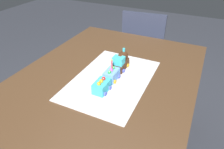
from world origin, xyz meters
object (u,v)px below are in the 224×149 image
(chair, at_px, (144,47))
(cake_locomotive, at_px, (121,62))
(cake_car_tanker_turquoise, at_px, (101,86))
(birthday_candle, at_px, (112,63))
(dining_table, at_px, (104,94))
(cake_car_caboose_sky_blue, at_px, (111,75))

(chair, relative_size, cake_locomotive, 6.14)
(chair, height_order, cake_car_tanker_turquoise, chair)
(birthday_candle, bearing_deg, chair, -173.43)
(cake_locomotive, height_order, cake_car_tanker_turquoise, cake_locomotive)
(chair, bearing_deg, cake_locomotive, 92.21)
(dining_table, distance_m, birthday_candle, 0.22)
(chair, height_order, cake_car_caboose_sky_blue, chair)
(cake_car_tanker_turquoise, bearing_deg, dining_table, -157.01)
(dining_table, height_order, cake_car_tanker_turquoise, cake_car_tanker_turquoise)
(cake_locomotive, xyz_separation_m, birthday_candle, (0.12, 0.00, 0.05))
(cake_car_caboose_sky_blue, bearing_deg, cake_car_tanker_turquoise, 0.00)
(chair, xyz_separation_m, cake_locomotive, (0.89, 0.12, 0.32))
(dining_table, height_order, cake_car_caboose_sky_blue, cake_car_caboose_sky_blue)
(dining_table, relative_size, cake_car_tanker_turquoise, 14.00)
(cake_car_caboose_sky_blue, distance_m, cake_car_tanker_turquoise, 0.12)
(chair, xyz_separation_m, birthday_candle, (1.01, 0.12, 0.37))
(cake_car_tanker_turquoise, bearing_deg, chair, -174.14)
(chair, distance_m, cake_car_tanker_turquoise, 1.18)
(cake_locomotive, bearing_deg, birthday_candle, 0.00)
(dining_table, bearing_deg, cake_locomotive, 162.87)
(cake_locomotive, bearing_deg, cake_car_tanker_turquoise, 0.00)
(cake_locomotive, bearing_deg, cake_car_caboose_sky_blue, 0.00)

